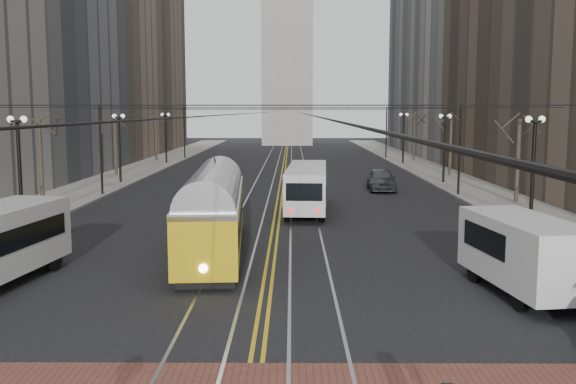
{
  "coord_description": "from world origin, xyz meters",
  "views": [
    {
      "loc": [
        0.87,
        -16.04,
        6.15
      ],
      "look_at": [
        0.72,
        8.73,
        3.0
      ],
      "focal_mm": 40.0,
      "sensor_mm": 36.0,
      "label": 1
    }
  ],
  "objects_px": {
    "streetcar": "(214,220)",
    "cargo_van": "(524,257)",
    "rear_bus": "(307,189)",
    "sedan_grey": "(381,179)"
  },
  "relations": [
    {
      "from": "cargo_van",
      "to": "sedan_grey",
      "type": "relative_size",
      "value": 1.16
    },
    {
      "from": "rear_bus",
      "to": "sedan_grey",
      "type": "distance_m",
      "value": 11.86
    },
    {
      "from": "streetcar",
      "to": "cargo_van",
      "type": "distance_m",
      "value": 12.76
    },
    {
      "from": "streetcar",
      "to": "cargo_van",
      "type": "xyz_separation_m",
      "value": [
        11.16,
        -6.18,
        -0.18
      ]
    },
    {
      "from": "streetcar",
      "to": "sedan_grey",
      "type": "xyz_separation_m",
      "value": [
        10.31,
        22.2,
        -0.62
      ]
    },
    {
      "from": "streetcar",
      "to": "rear_bus",
      "type": "xyz_separation_m",
      "value": [
        4.3,
        11.99,
        -0.11
      ]
    },
    {
      "from": "streetcar",
      "to": "rear_bus",
      "type": "bearing_deg",
      "value": 66.61
    },
    {
      "from": "rear_bus",
      "to": "cargo_van",
      "type": "relative_size",
      "value": 1.79
    },
    {
      "from": "streetcar",
      "to": "sedan_grey",
      "type": "bearing_deg",
      "value": 61.44
    },
    {
      "from": "streetcar",
      "to": "cargo_van",
      "type": "relative_size",
      "value": 2.14
    }
  ]
}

